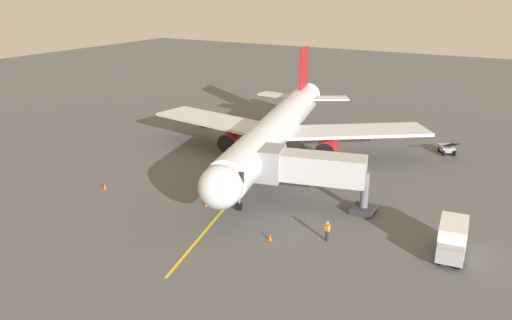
{
  "coord_description": "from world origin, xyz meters",
  "views": [
    {
      "loc": [
        -24.48,
        49.42,
        19.39
      ],
      "look_at": [
        -0.98,
        8.42,
        3.0
      ],
      "focal_mm": 35.15,
      "sensor_mm": 36.0,
      "label": 1
    }
  ],
  "objects": [
    {
      "name": "jet_bridge",
      "position": [
        -6.9,
        10.08,
        3.76
      ],
      "size": [
        11.49,
        5.24,
        5.4
      ],
      "color": "#B7B7BC",
      "rests_on": "ground"
    },
    {
      "name": "airplane",
      "position": [
        0.95,
        0.36,
        4.0
      ],
      "size": [
        33.85,
        39.91,
        11.5
      ],
      "color": "silver",
      "rests_on": "ground"
    },
    {
      "name": "ground_crew_marshaller",
      "position": [
        -11.52,
        15.32,
        0.89
      ],
      "size": [
        0.45,
        0.35,
        1.71
      ],
      "color": "#23232D",
      "rests_on": "ground"
    },
    {
      "name": "apron_lead_in_line",
      "position": [
        0.88,
        6.64,
        0.01
      ],
      "size": [
        9.55,
        38.96,
        0.01
      ],
      "primitive_type": "cube",
      "rotation": [
        0.0,
        0.0,
        0.24
      ],
      "color": "yellow",
      "rests_on": "ground"
    },
    {
      "name": "ground_plane",
      "position": [
        0.0,
        0.0,
        0.0
      ],
      "size": [
        220.0,
        220.0,
        0.0
      ],
      "primitive_type": "plane",
      "color": "#565659"
    },
    {
      "name": "belt_loader_starboard_side",
      "position": [
        -15.77,
        -12.84,
        0.71
      ],
      "size": [
        3.18,
        4.61,
        2.32
      ],
      "color": "#9E9EA3",
      "rests_on": "ground"
    },
    {
      "name": "tug_near_nose",
      "position": [
        17.21,
        -9.02,
        0.7
      ],
      "size": [
        2.14,
        2.65,
        1.5
      ],
      "color": "#9E9EA3",
      "rests_on": "ground"
    },
    {
      "name": "safety_cone_wing_port",
      "position": [
        -7.5,
        17.53,
        0.28
      ],
      "size": [
        0.32,
        0.32,
        0.55
      ],
      "primitive_type": "cone",
      "color": "#F2590F",
      "rests_on": "ground"
    },
    {
      "name": "box_truck_portside",
      "position": [
        -20.57,
        12.82,
        1.39
      ],
      "size": [
        2.43,
        4.78,
        2.62
      ],
      "color": "#9E9EA3",
      "rests_on": "ground"
    },
    {
      "name": "safety_cone_nose_right",
      "position": [
        12.2,
        16.27,
        0.28
      ],
      "size": [
        0.32,
        0.32,
        0.55
      ],
      "primitive_type": "cone",
      "color": "#F2590F",
      "rests_on": "ground"
    },
    {
      "name": "safety_cone_nose_left",
      "position": [
        0.86,
        14.6,
        0.28
      ],
      "size": [
        0.32,
        0.32,
        0.55
      ],
      "primitive_type": "cone",
      "color": "#F2590F",
      "rests_on": "ground"
    }
  ]
}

